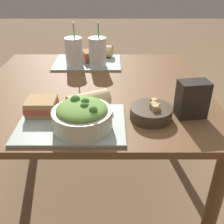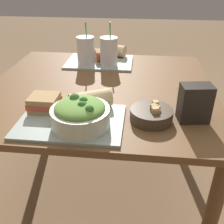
# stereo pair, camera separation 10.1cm
# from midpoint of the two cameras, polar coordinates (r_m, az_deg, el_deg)

# --- Properties ---
(ground_plane) EXTENTS (12.00, 12.00, 0.00)m
(ground_plane) POSITION_cam_midpoint_polar(r_m,az_deg,el_deg) (1.77, -5.18, -16.12)
(ground_plane) COLOR #846647
(dining_table) EXTENTS (1.16, 1.09, 0.72)m
(dining_table) POSITION_cam_midpoint_polar(r_m,az_deg,el_deg) (1.40, -6.33, 2.18)
(dining_table) COLOR brown
(dining_table) RESTS_ON ground_plane
(tray_near) EXTENTS (0.41, 0.30, 0.01)m
(tray_near) POSITION_cam_midpoint_polar(r_m,az_deg,el_deg) (1.04, -11.71, -2.58)
(tray_near) COLOR #99A89E
(tray_near) RESTS_ON dining_table
(tray_far) EXTENTS (0.41, 0.30, 0.01)m
(tray_far) POSITION_cam_midpoint_polar(r_m,az_deg,el_deg) (1.69, -7.32, 10.60)
(tray_far) COLOR #99A89E
(tray_far) RESTS_ON dining_table
(salad_bowl) EXTENTS (0.22, 0.22, 0.12)m
(salad_bowl) POSITION_cam_midpoint_polar(r_m,az_deg,el_deg) (0.97, -9.70, -0.79)
(salad_bowl) COLOR beige
(salad_bowl) RESTS_ON tray_near
(soup_bowl) EXTENTS (0.17, 0.17, 0.07)m
(soup_bowl) POSITION_cam_midpoint_polar(r_m,az_deg,el_deg) (1.06, 5.59, -0.08)
(soup_bowl) COLOR #473828
(soup_bowl) RESTS_ON dining_table
(sandwich_near) EXTENTS (0.12, 0.11, 0.06)m
(sandwich_near) POSITION_cam_midpoint_polar(r_m,az_deg,el_deg) (1.11, -17.81, 1.06)
(sandwich_near) COLOR tan
(sandwich_near) RESTS_ON tray_near
(baguette_near) EXTENTS (0.19, 0.15, 0.08)m
(baguette_near) POSITION_cam_midpoint_polar(r_m,az_deg,el_deg) (1.10, -8.02, 2.32)
(baguette_near) COLOR #DBBC84
(baguette_near) RESTS_ON tray_near
(sandwich_far) EXTENTS (0.14, 0.14, 0.06)m
(sandwich_far) POSITION_cam_midpoint_polar(r_m,az_deg,el_deg) (1.69, -6.42, 12.05)
(sandwich_far) COLOR olive
(sandwich_far) RESTS_ON tray_far
(baguette_far) EXTENTS (0.16, 0.11, 0.08)m
(baguette_far) POSITION_cam_midpoint_polar(r_m,az_deg,el_deg) (1.77, -4.29, 13.12)
(baguette_far) COLOR #DBBC84
(baguette_far) RESTS_ON tray_far
(drink_cup_dark) EXTENTS (0.10, 0.10, 0.26)m
(drink_cup_dark) POSITION_cam_midpoint_polar(r_m,az_deg,el_deg) (1.60, -10.35, 12.46)
(drink_cup_dark) COLOR silver
(drink_cup_dark) RESTS_ON tray_far
(drink_cup_red) EXTENTS (0.10, 0.10, 0.26)m
(drink_cup_red) POSITION_cam_midpoint_polar(r_m,az_deg,el_deg) (1.58, -5.29, 12.63)
(drink_cup_red) COLOR silver
(drink_cup_red) RESTS_ON tray_far
(chip_bag) EXTENTS (0.13, 0.09, 0.15)m
(chip_bag) POSITION_cam_midpoint_polar(r_m,az_deg,el_deg) (1.08, 14.30, 2.70)
(chip_bag) COLOR #28231E
(chip_bag) RESTS_ON dining_table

